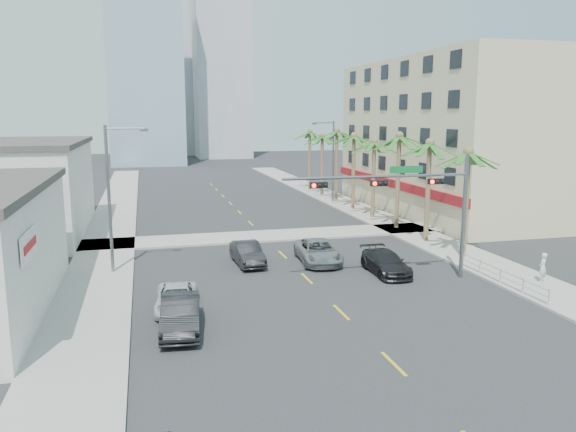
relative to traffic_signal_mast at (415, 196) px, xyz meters
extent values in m
plane|color=#262628|center=(-5.78, -7.95, -5.06)|extent=(260.00, 260.00, 0.00)
cube|color=gray|center=(6.22, 12.05, -4.99)|extent=(4.00, 120.00, 0.15)
cube|color=gray|center=(-17.78, 12.05, -4.99)|extent=(4.00, 120.00, 0.15)
cube|color=gray|center=(-5.78, 14.05, -4.99)|extent=(80.00, 4.00, 0.15)
cube|color=beige|center=(16.22, 22.05, 2.44)|extent=(15.00, 28.00, 15.00)
cube|color=maroon|center=(8.62, 22.05, -2.06)|extent=(0.30, 28.00, 0.80)
cube|color=beige|center=(-25.28, 20.05, -1.46)|extent=(11.00, 18.00, 7.20)
cube|color=#99B2C6|center=(-13.78, 87.05, 18.94)|extent=(14.00, 14.00, 48.00)
cube|color=#ADADB2|center=(3.22, 102.05, 24.94)|extent=(12.00, 12.00, 60.00)
cube|color=#ADADB2|center=(-8.78, 117.05, 15.94)|extent=(16.00, 16.00, 42.00)
cylinder|color=slate|center=(3.22, 0.05, -1.46)|extent=(0.24, 0.24, 7.20)
cylinder|color=slate|center=(-2.28, 0.05, 1.14)|extent=(11.00, 0.16, 0.16)
cube|color=#0C662D|center=(-0.58, 0.05, 1.49)|extent=(2.00, 0.05, 0.40)
cube|color=black|center=(1.22, -0.10, 0.79)|extent=(0.95, 0.28, 0.32)
sphere|color=#FF0C05|center=(0.90, -0.26, 0.79)|extent=(0.22, 0.22, 0.22)
cube|color=black|center=(-2.28, -0.10, 0.79)|extent=(0.95, 0.28, 0.32)
sphere|color=#FF0C05|center=(-2.60, -0.26, 0.79)|extent=(0.22, 0.22, 0.22)
cube|color=black|center=(-5.78, -0.10, 0.79)|extent=(0.95, 0.28, 0.32)
sphere|color=#FF0C05|center=(-6.10, -0.26, 0.79)|extent=(0.22, 0.22, 0.22)
cylinder|color=brown|center=(5.82, 4.05, -1.46)|extent=(0.36, 0.36, 7.20)
cylinder|color=brown|center=(5.82, 9.25, -1.28)|extent=(0.36, 0.36, 7.56)
cylinder|color=brown|center=(5.82, 14.45, -1.10)|extent=(0.36, 0.36, 7.92)
cylinder|color=brown|center=(5.82, 19.65, -1.46)|extent=(0.36, 0.36, 7.20)
cylinder|color=brown|center=(5.82, 24.85, -1.28)|extent=(0.36, 0.36, 7.56)
cylinder|color=brown|center=(5.82, 30.05, -1.10)|extent=(0.36, 0.36, 7.92)
cylinder|color=brown|center=(5.82, 35.25, -1.46)|extent=(0.36, 0.36, 7.20)
cylinder|color=brown|center=(5.82, 40.45, -1.28)|extent=(0.36, 0.36, 7.56)
cylinder|color=slate|center=(-16.98, 6.05, -0.56)|extent=(0.20, 0.20, 9.00)
cylinder|color=slate|center=(-15.88, 6.05, 3.74)|extent=(2.20, 0.12, 0.12)
cube|color=slate|center=(-14.78, 6.05, 3.64)|extent=(0.50, 0.25, 0.18)
cylinder|color=slate|center=(5.42, 30.05, -0.56)|extent=(0.20, 0.20, 9.00)
cylinder|color=slate|center=(4.32, 30.05, 3.74)|extent=(2.20, 0.12, 0.12)
cube|color=slate|center=(3.22, 30.05, 3.64)|extent=(0.50, 0.25, 0.18)
cylinder|color=silver|center=(4.52, -1.95, -4.51)|extent=(0.08, 8.00, 0.08)
cylinder|color=silver|center=(4.52, -1.95, -4.16)|extent=(0.08, 8.00, 0.08)
cylinder|color=silver|center=(4.52, -5.95, -4.56)|extent=(0.08, 0.08, 1.00)
cylinder|color=silver|center=(4.52, -3.95, -4.56)|extent=(0.08, 0.08, 1.00)
cylinder|color=silver|center=(4.52, -1.95, -4.56)|extent=(0.08, 0.08, 1.00)
cylinder|color=silver|center=(4.52, 0.05, -4.56)|extent=(0.08, 0.08, 1.00)
cylinder|color=silver|center=(4.52, 2.05, -4.56)|extent=(0.08, 0.08, 1.00)
imported|color=black|center=(-13.58, -4.46, -4.27)|extent=(2.10, 4.92, 1.58)
imported|color=silver|center=(-13.58, -1.65, -4.45)|extent=(2.41, 4.60, 1.23)
imported|color=black|center=(-8.61, 6.16, -4.33)|extent=(1.76, 4.50, 1.46)
imported|color=#A3A3A7|center=(-4.03, 5.49, -4.32)|extent=(2.88, 5.51, 1.48)
imported|color=black|center=(-0.81, 1.93, -4.37)|extent=(2.02, 4.78, 1.38)
imported|color=silver|center=(6.94, -2.39, -4.06)|extent=(0.74, 0.67, 1.71)
camera|label=1|loc=(-14.89, -28.77, 4.46)|focal=35.00mm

